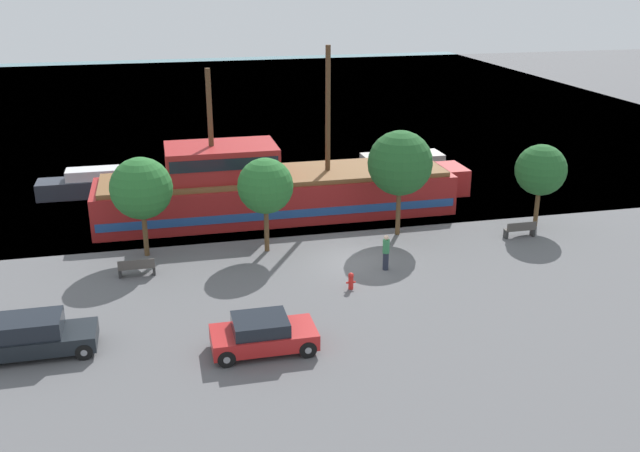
{
  "coord_description": "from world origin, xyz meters",
  "views": [
    {
      "loc": [
        -8.77,
        -30.25,
        13.22
      ],
      "look_at": [
        -1.22,
        2.0,
        1.2
      ],
      "focal_mm": 40.0,
      "sensor_mm": 36.0,
      "label": 1
    }
  ],
  "objects_px": {
    "pedestrian_walking_near": "(386,252)",
    "fire_hydrant": "(351,280)",
    "moored_boat_outer": "(102,184)",
    "parked_car_curb_front": "(34,336)",
    "moored_boat_dockside": "(401,159)",
    "pirate_ship": "(271,189)",
    "parked_car_curb_mid": "(263,334)",
    "bench_promenade_east": "(520,229)",
    "bench_promenade_west": "(137,268)"
  },
  "relations": [
    {
      "from": "pedestrian_walking_near",
      "to": "fire_hydrant",
      "type": "bearing_deg",
      "value": -141.71
    },
    {
      "from": "moored_boat_outer",
      "to": "pedestrian_walking_near",
      "type": "bearing_deg",
      "value": -48.48
    },
    {
      "from": "parked_car_curb_front",
      "to": "pedestrian_walking_near",
      "type": "height_order",
      "value": "pedestrian_walking_near"
    },
    {
      "from": "moored_boat_dockside",
      "to": "moored_boat_outer",
      "type": "distance_m",
      "value": 20.05
    },
    {
      "from": "moored_boat_dockside",
      "to": "pirate_ship",
      "type": "bearing_deg",
      "value": -143.28
    },
    {
      "from": "parked_car_curb_mid",
      "to": "pedestrian_walking_near",
      "type": "distance_m",
      "value": 9.06
    },
    {
      "from": "pirate_ship",
      "to": "bench_promenade_east",
      "type": "distance_m",
      "value": 13.68
    },
    {
      "from": "pirate_ship",
      "to": "fire_hydrant",
      "type": "bearing_deg",
      "value": -80.57
    },
    {
      "from": "moored_boat_dockside",
      "to": "parked_car_curb_front",
      "type": "bearing_deg",
      "value": -135.31
    },
    {
      "from": "bench_promenade_east",
      "to": "bench_promenade_west",
      "type": "relative_size",
      "value": 1.0
    },
    {
      "from": "pirate_ship",
      "to": "fire_hydrant",
      "type": "height_order",
      "value": "pirate_ship"
    },
    {
      "from": "moored_boat_dockside",
      "to": "bench_promenade_east",
      "type": "distance_m",
      "value": 14.34
    },
    {
      "from": "pirate_ship",
      "to": "parked_car_curb_mid",
      "type": "xyz_separation_m",
      "value": [
        -2.81,
        -14.96,
        -0.86
      ]
    },
    {
      "from": "moored_boat_dockside",
      "to": "pedestrian_walking_near",
      "type": "xyz_separation_m",
      "value": [
        -6.59,
        -16.68,
        0.16
      ]
    },
    {
      "from": "fire_hydrant",
      "to": "bench_promenade_east",
      "type": "distance_m",
      "value": 11.06
    },
    {
      "from": "fire_hydrant",
      "to": "pirate_ship",
      "type": "bearing_deg",
      "value": 99.43
    },
    {
      "from": "moored_boat_dockside",
      "to": "fire_hydrant",
      "type": "xyz_separation_m",
      "value": [
        -8.73,
        -18.37,
        -0.29
      ]
    },
    {
      "from": "parked_car_curb_front",
      "to": "bench_promenade_west",
      "type": "relative_size",
      "value": 2.63
    },
    {
      "from": "parked_car_curb_mid",
      "to": "bench_promenade_east",
      "type": "height_order",
      "value": "parked_car_curb_mid"
    },
    {
      "from": "pirate_ship",
      "to": "fire_hydrant",
      "type": "distance_m",
      "value": 10.75
    },
    {
      "from": "pirate_ship",
      "to": "pedestrian_walking_near",
      "type": "relative_size",
      "value": 12.43
    },
    {
      "from": "moored_boat_dockside",
      "to": "bench_promenade_east",
      "type": "height_order",
      "value": "moored_boat_dockside"
    },
    {
      "from": "parked_car_curb_front",
      "to": "parked_car_curb_mid",
      "type": "xyz_separation_m",
      "value": [
        8.09,
        -1.63,
        -0.05
      ]
    },
    {
      "from": "moored_boat_outer",
      "to": "pedestrian_walking_near",
      "type": "height_order",
      "value": "pedestrian_walking_near"
    },
    {
      "from": "bench_promenade_west",
      "to": "pedestrian_walking_near",
      "type": "distance_m",
      "value": 11.41
    },
    {
      "from": "bench_promenade_west",
      "to": "parked_car_curb_front",
      "type": "bearing_deg",
      "value": -119.35
    },
    {
      "from": "pedestrian_walking_near",
      "to": "moored_boat_outer",
      "type": "bearing_deg",
      "value": 131.52
    },
    {
      "from": "parked_car_curb_front",
      "to": "fire_hydrant",
      "type": "relative_size",
      "value": 5.6
    },
    {
      "from": "parked_car_curb_mid",
      "to": "bench_promenade_west",
      "type": "distance_m",
      "value": 9.14
    },
    {
      "from": "pirate_ship",
      "to": "parked_car_curb_front",
      "type": "height_order",
      "value": "pirate_ship"
    },
    {
      "from": "moored_boat_dockside",
      "to": "moored_boat_outer",
      "type": "relative_size",
      "value": 0.71
    },
    {
      "from": "pirate_ship",
      "to": "bench_promenade_west",
      "type": "distance_m",
      "value": 10.24
    },
    {
      "from": "bench_promenade_east",
      "to": "pedestrian_walking_near",
      "type": "height_order",
      "value": "pedestrian_walking_near"
    },
    {
      "from": "moored_boat_dockside",
      "to": "bench_promenade_west",
      "type": "height_order",
      "value": "moored_boat_dockside"
    },
    {
      "from": "parked_car_curb_front",
      "to": "bench_promenade_east",
      "type": "height_order",
      "value": "parked_car_curb_front"
    },
    {
      "from": "bench_promenade_east",
      "to": "pedestrian_walking_near",
      "type": "bearing_deg",
      "value": -163.42
    },
    {
      "from": "moored_boat_outer",
      "to": "bench_promenade_east",
      "type": "height_order",
      "value": "moored_boat_outer"
    },
    {
      "from": "parked_car_curb_mid",
      "to": "bench_promenade_east",
      "type": "bearing_deg",
      "value": 29.87
    },
    {
      "from": "moored_boat_outer",
      "to": "parked_car_curb_front",
      "type": "bearing_deg",
      "value": -94.05
    },
    {
      "from": "fire_hydrant",
      "to": "parked_car_curb_mid",
      "type": "bearing_deg",
      "value": -135.97
    },
    {
      "from": "parked_car_curb_front",
      "to": "bench_promenade_west",
      "type": "bearing_deg",
      "value": 60.65
    },
    {
      "from": "parked_car_curb_mid",
      "to": "pedestrian_walking_near",
      "type": "bearing_deg",
      "value": 42.31
    },
    {
      "from": "bench_promenade_east",
      "to": "parked_car_curb_front",
      "type": "bearing_deg",
      "value": -163.28
    },
    {
      "from": "pirate_ship",
      "to": "moored_boat_dockside",
      "type": "bearing_deg",
      "value": 36.72
    },
    {
      "from": "moored_boat_dockside",
      "to": "bench_promenade_west",
      "type": "xyz_separation_m",
      "value": [
        -17.84,
        -14.86,
        -0.27
      ]
    },
    {
      "from": "moored_boat_dockside",
      "to": "pedestrian_walking_near",
      "type": "distance_m",
      "value": 17.94
    },
    {
      "from": "moored_boat_outer",
      "to": "pedestrian_walking_near",
      "type": "distance_m",
      "value": 20.22
    },
    {
      "from": "moored_boat_dockside",
      "to": "parked_car_curb_mid",
      "type": "height_order",
      "value": "moored_boat_dockside"
    },
    {
      "from": "moored_boat_outer",
      "to": "fire_hydrant",
      "type": "bearing_deg",
      "value": -56.21
    },
    {
      "from": "moored_boat_outer",
      "to": "parked_car_curb_mid",
      "type": "distance_m",
      "value": 22.27
    }
  ]
}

